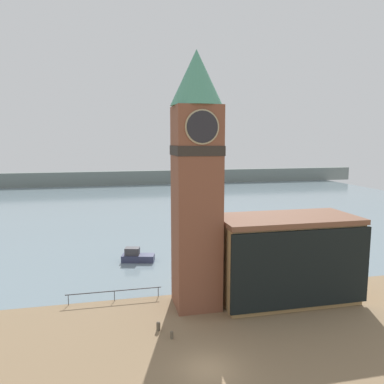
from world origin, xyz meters
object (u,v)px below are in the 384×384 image
object	(u,v)px
mooring_bollard_near	(158,326)
mooring_bollard_far	(172,334)
clock_tower	(196,175)
pier_building	(287,258)
boat_near	(137,256)

from	to	relation	value
mooring_bollard_near	mooring_bollard_far	bearing A→B (deg)	-60.29
clock_tower	mooring_bollard_far	xyz separation A→B (m)	(-3.41, -5.74, -12.48)
clock_tower	pier_building	xyz separation A→B (m)	(9.24, -0.63, -8.52)
pier_building	boat_near	xyz separation A→B (m)	(-13.95, 15.39, -3.63)
clock_tower	boat_near	world-z (taller)	clock_tower
boat_near	mooring_bollard_far	distance (m)	20.55
clock_tower	pier_building	world-z (taller)	clock_tower
clock_tower	mooring_bollard_near	xyz separation A→B (m)	(-4.31, -4.16, -12.41)
clock_tower	mooring_bollard_near	distance (m)	13.78
boat_near	clock_tower	bearing A→B (deg)	-58.67
clock_tower	boat_near	xyz separation A→B (m)	(-4.71, 14.77, -12.15)
boat_near	mooring_bollard_near	bearing A→B (deg)	-75.16
pier_building	mooring_bollard_near	world-z (taller)	pier_building
pier_building	mooring_bollard_far	bearing A→B (deg)	-157.98
mooring_bollard_far	boat_near	bearing A→B (deg)	93.64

